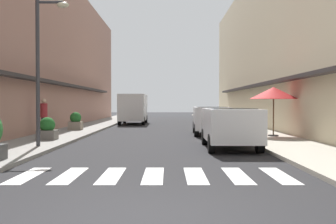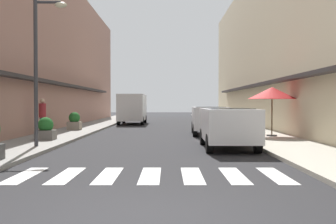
{
  "view_description": "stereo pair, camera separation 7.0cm",
  "coord_description": "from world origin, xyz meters",
  "views": [
    {
      "loc": [
        0.33,
        -5.64,
        1.64
      ],
      "look_at": [
        0.31,
        12.66,
        1.26
      ],
      "focal_mm": 43.79,
      "sensor_mm": 36.0,
      "label": 1
    },
    {
      "loc": [
        0.4,
        -5.64,
        1.64
      ],
      "look_at": [
        0.31,
        12.66,
        1.26
      ],
      "focal_mm": 43.79,
      "sensor_mm": 36.0,
      "label": 2
    }
  ],
  "objects": [
    {
      "name": "delivery_van",
      "position": [
        -2.43,
        26.92,
        1.41
      ],
      "size": [
        2.03,
        5.41,
        2.37
      ],
      "color": "silver",
      "rests_on": "ground_plane"
    },
    {
      "name": "cafe_umbrella",
      "position": [
        5.24,
        13.37,
        2.12
      ],
      "size": [
        2.23,
        2.23,
        2.28
      ],
      "color": "#262626",
      "rests_on": "sidewalk_right"
    },
    {
      "name": "sidewalk_left",
      "position": [
        -4.95,
        18.68,
        0.06
      ],
      "size": [
        2.66,
        65.36,
        0.12
      ],
      "primitive_type": "cube",
      "color": "gray",
      "rests_on": "ground_plane"
    },
    {
      "name": "parked_car_mid",
      "position": [
        2.58,
        15.77,
        0.92
      ],
      "size": [
        1.92,
        4.02,
        1.47
      ],
      "color": "silver",
      "rests_on": "ground_plane"
    },
    {
      "name": "building_row_right",
      "position": [
        8.78,
        20.01,
        5.46
      ],
      "size": [
        5.5,
        44.02,
        10.93
      ],
      "color": "beige",
      "rests_on": "ground_plane"
    },
    {
      "name": "planter_far",
      "position": [
        -4.99,
        17.89,
        0.59
      ],
      "size": [
        0.73,
        0.73,
        1.02
      ],
      "color": "gray",
      "rests_on": "sidewalk_left"
    },
    {
      "name": "sidewalk_right",
      "position": [
        4.95,
        18.68,
        0.06
      ],
      "size": [
        2.66,
        65.36,
        0.12
      ],
      "primitive_type": "cube",
      "color": "#ADA899",
      "rests_on": "ground_plane"
    },
    {
      "name": "street_lamp",
      "position": [
        -4.11,
        8.93,
        3.34
      ],
      "size": [
        1.19,
        0.28,
        5.26
      ],
      "color": "#38383D",
      "rests_on": "sidewalk_left"
    },
    {
      "name": "planter_midblock",
      "position": [
        -4.74,
        11.51,
        0.55
      ],
      "size": [
        0.75,
        0.75,
        0.95
      ],
      "color": "slate",
      "rests_on": "sidewalk_left"
    },
    {
      "name": "parked_car_near",
      "position": [
        2.58,
        9.17,
        0.92
      ],
      "size": [
        1.85,
        4.29,
        1.47
      ],
      "color": "silver",
      "rests_on": "ground_plane"
    },
    {
      "name": "ground_plane",
      "position": [
        0.0,
        18.68,
        0.0
      ],
      "size": [
        102.72,
        102.72,
        0.0
      ],
      "primitive_type": "plane",
      "color": "#232326"
    },
    {
      "name": "pedestrian_walking_near",
      "position": [
        -5.62,
        13.95,
        1.05
      ],
      "size": [
        0.34,
        0.34,
        1.76
      ],
      "rotation": [
        0.0,
        0.0,
        4.13
      ],
      "color": "#282B33",
      "rests_on": "sidewalk_left"
    },
    {
      "name": "building_row_left",
      "position": [
        -8.78,
        20.01,
        5.07
      ],
      "size": [
        5.5,
        44.02,
        10.15
      ],
      "color": "#A87A6B",
      "rests_on": "ground_plane"
    },
    {
      "name": "crosswalk",
      "position": [
        -0.0,
        3.61,
        0.01
      ],
      "size": [
        6.15,
        2.2,
        0.01
      ],
      "color": "silver",
      "rests_on": "ground_plane"
    }
  ]
}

